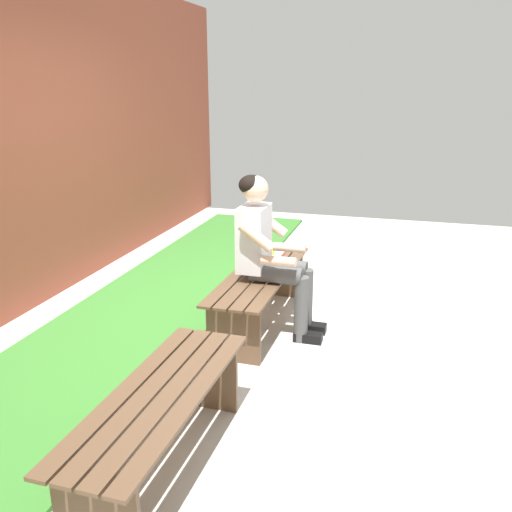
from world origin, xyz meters
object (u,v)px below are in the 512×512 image
object	(u,v)px
bench_near	(260,286)
apple	(271,253)
book_open	(277,251)
bench_far	(160,412)
person_seated	(269,249)

from	to	relation	value
bench_near	apple	world-z (taller)	apple
bench_near	book_open	world-z (taller)	book_open
bench_near	book_open	size ratio (longest dim) A/B	3.83
apple	book_open	xyz separation A→B (m)	(-0.14, 0.02, -0.03)
apple	book_open	bearing A→B (deg)	172.24
bench_near	bench_far	distance (m)	1.86
bench_far	apple	distance (m)	2.29
bench_far	person_seated	xyz separation A→B (m)	(-1.74, 0.10, 0.36)
bench_near	person_seated	world-z (taller)	person_seated
apple	book_open	size ratio (longest dim) A/B	0.18
bench_near	apple	bearing A→B (deg)	-176.26
bench_near	book_open	bearing A→B (deg)	-179.17
bench_far	person_seated	size ratio (longest dim) A/B	1.14
bench_far	person_seated	distance (m)	1.78
person_seated	apple	xyz separation A→B (m)	(-0.54, -0.13, -0.20)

